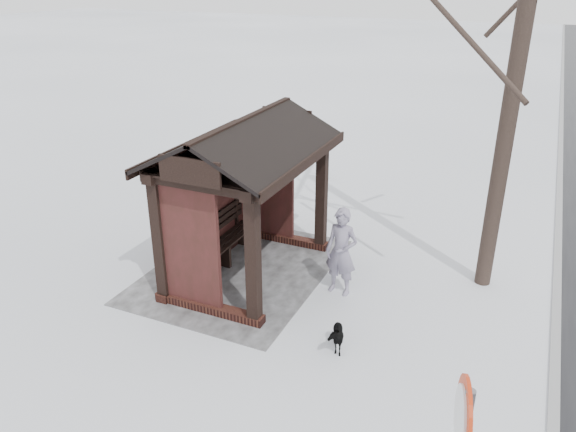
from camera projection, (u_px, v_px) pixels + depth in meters
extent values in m
plane|color=white|center=(250.00, 272.00, 10.99)|extent=(120.00, 120.00, 0.00)
cube|color=gray|center=(555.00, 343.00, 8.91)|extent=(120.00, 0.15, 0.06)
cube|color=#95959A|center=(241.00, 270.00, 11.06)|extent=(4.20, 3.20, 0.02)
cube|color=#341713|center=(210.00, 260.00, 11.30)|extent=(3.30, 0.22, 0.16)
cube|color=#341713|center=(282.00, 238.00, 12.21)|extent=(0.22, 2.10, 0.16)
cube|color=#341713|center=(209.00, 308.00, 9.71)|extent=(0.22, 2.10, 0.16)
cube|color=black|center=(322.00, 199.00, 11.43)|extent=(0.20, 0.20, 2.30)
cube|color=black|center=(253.00, 264.00, 8.94)|extent=(0.20, 0.20, 2.30)
cube|color=black|center=(244.00, 186.00, 12.11)|extent=(0.20, 0.20, 2.30)
cube|color=black|center=(160.00, 243.00, 9.61)|extent=(0.20, 0.20, 2.30)
cube|color=black|center=(207.00, 207.00, 10.83)|extent=(2.80, 0.08, 2.14)
cube|color=black|center=(268.00, 187.00, 11.86)|extent=(0.08, 1.17, 2.14)
cube|color=black|center=(189.00, 245.00, 9.36)|extent=(0.08, 1.17, 2.14)
cube|color=black|center=(292.00, 164.00, 9.69)|extent=(3.40, 0.20, 0.18)
cube|color=black|center=(203.00, 151.00, 10.37)|extent=(3.40, 0.20, 0.18)
cylinder|color=black|center=(520.00, 50.00, 8.92)|extent=(0.29, 0.29, 8.55)
imported|color=gray|center=(341.00, 252.00, 10.01)|extent=(0.46, 0.64, 1.65)
imported|color=black|center=(335.00, 335.00, 8.70)|extent=(0.65, 0.49, 0.50)
cylinder|color=red|center=(463.00, 419.00, 4.25)|extent=(0.67, 0.19, 0.68)
cylinder|color=white|center=(461.00, 419.00, 4.26)|extent=(0.52, 0.15, 0.52)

